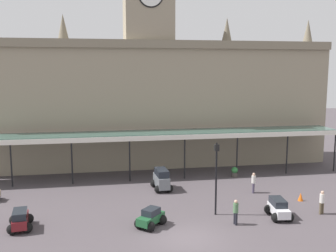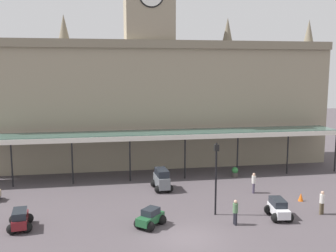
{
  "view_description": "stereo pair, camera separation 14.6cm",
  "coord_description": "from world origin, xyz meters",
  "px_view_note": "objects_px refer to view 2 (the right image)",
  "views": [
    {
      "loc": [
        -5.01,
        -21.63,
        10.03
      ],
      "look_at": [
        0.0,
        7.04,
        5.77
      ],
      "focal_mm": 41.66,
      "sensor_mm": 36.0,
      "label": 1
    },
    {
      "loc": [
        -4.87,
        -21.66,
        10.03
      ],
      "look_at": [
        0.0,
        7.04,
        5.77
      ],
      "focal_mm": 41.66,
      "sensor_mm": 36.0,
      "label": 2
    }
  ],
  "objects_px": {
    "car_green_sedan": "(150,219)",
    "pedestrian_beside_cars": "(254,182)",
    "car_maroon_estate": "(20,220)",
    "pedestrian_crossing_forecourt": "(322,202)",
    "traffic_cone": "(301,197)",
    "planter_forecourt_centre": "(235,172)",
    "car_grey_van": "(162,180)",
    "victorian_lamppost": "(216,171)",
    "pedestrian_near_entrance": "(235,211)",
    "car_white_estate": "(278,210)"
  },
  "relations": [
    {
      "from": "planter_forecourt_centre",
      "to": "pedestrian_crossing_forecourt",
      "type": "bearing_deg",
      "value": -74.54
    },
    {
      "from": "car_white_estate",
      "to": "pedestrian_near_entrance",
      "type": "relative_size",
      "value": 1.4
    },
    {
      "from": "car_maroon_estate",
      "to": "pedestrian_crossing_forecourt",
      "type": "relative_size",
      "value": 1.4
    },
    {
      "from": "pedestrian_near_entrance",
      "to": "planter_forecourt_centre",
      "type": "bearing_deg",
      "value": 70.78
    },
    {
      "from": "traffic_cone",
      "to": "car_maroon_estate",
      "type": "bearing_deg",
      "value": -174.65
    },
    {
      "from": "car_maroon_estate",
      "to": "pedestrian_near_entrance",
      "type": "distance_m",
      "value": 13.76
    },
    {
      "from": "pedestrian_beside_cars",
      "to": "traffic_cone",
      "type": "xyz_separation_m",
      "value": [
        2.83,
        -2.48,
        -0.6
      ]
    },
    {
      "from": "car_maroon_estate",
      "to": "pedestrian_beside_cars",
      "type": "relative_size",
      "value": 1.4
    },
    {
      "from": "car_grey_van",
      "to": "pedestrian_crossing_forecourt",
      "type": "relative_size",
      "value": 1.47
    },
    {
      "from": "pedestrian_beside_cars",
      "to": "victorian_lamppost",
      "type": "bearing_deg",
      "value": -137.2
    },
    {
      "from": "car_white_estate",
      "to": "pedestrian_near_entrance",
      "type": "distance_m",
      "value": 3.39
    },
    {
      "from": "car_maroon_estate",
      "to": "planter_forecourt_centre",
      "type": "xyz_separation_m",
      "value": [
        17.43,
        9.16,
        -0.07
      ]
    },
    {
      "from": "pedestrian_beside_cars",
      "to": "car_white_estate",
      "type": "bearing_deg",
      "value": -94.1
    },
    {
      "from": "victorian_lamppost",
      "to": "car_maroon_estate",
      "type": "bearing_deg",
      "value": -178.9
    },
    {
      "from": "car_maroon_estate",
      "to": "planter_forecourt_centre",
      "type": "bearing_deg",
      "value": 27.72
    },
    {
      "from": "victorian_lamppost",
      "to": "planter_forecourt_centre",
      "type": "bearing_deg",
      "value": 62.99
    },
    {
      "from": "pedestrian_crossing_forecourt",
      "to": "victorian_lamppost",
      "type": "xyz_separation_m",
      "value": [
        -7.33,
        1.17,
        2.25
      ]
    },
    {
      "from": "car_green_sedan",
      "to": "planter_forecourt_centre",
      "type": "distance_m",
      "value": 13.74
    },
    {
      "from": "pedestrian_beside_cars",
      "to": "traffic_cone",
      "type": "bearing_deg",
      "value": -41.3
    },
    {
      "from": "pedestrian_crossing_forecourt",
      "to": "planter_forecourt_centre",
      "type": "height_order",
      "value": "pedestrian_crossing_forecourt"
    },
    {
      "from": "car_grey_van",
      "to": "car_maroon_estate",
      "type": "xyz_separation_m",
      "value": [
        -10.07,
        -6.49,
        -0.24
      ]
    },
    {
      "from": "pedestrian_near_entrance",
      "to": "pedestrian_beside_cars",
      "type": "bearing_deg",
      "value": 58.61
    },
    {
      "from": "pedestrian_beside_cars",
      "to": "victorian_lamppost",
      "type": "distance_m",
      "value": 6.48
    },
    {
      "from": "car_green_sedan",
      "to": "pedestrian_crossing_forecourt",
      "type": "relative_size",
      "value": 1.34
    },
    {
      "from": "car_maroon_estate",
      "to": "victorian_lamppost",
      "type": "height_order",
      "value": "victorian_lamppost"
    },
    {
      "from": "pedestrian_beside_cars",
      "to": "pedestrian_crossing_forecourt",
      "type": "bearing_deg",
      "value": -61.53
    },
    {
      "from": "traffic_cone",
      "to": "planter_forecourt_centre",
      "type": "height_order",
      "value": "planter_forecourt_centre"
    },
    {
      "from": "pedestrian_near_entrance",
      "to": "traffic_cone",
      "type": "bearing_deg",
      "value": 28.67
    },
    {
      "from": "car_maroon_estate",
      "to": "pedestrian_crossing_forecourt",
      "type": "height_order",
      "value": "pedestrian_crossing_forecourt"
    },
    {
      "from": "car_white_estate",
      "to": "pedestrian_crossing_forecourt",
      "type": "distance_m",
      "value": 3.28
    },
    {
      "from": "car_green_sedan",
      "to": "car_maroon_estate",
      "type": "bearing_deg",
      "value": 172.97
    },
    {
      "from": "pedestrian_near_entrance",
      "to": "planter_forecourt_centre",
      "type": "distance_m",
      "value": 11.48
    },
    {
      "from": "traffic_cone",
      "to": "victorian_lamppost",
      "type": "bearing_deg",
      "value": -167.29
    },
    {
      "from": "pedestrian_crossing_forecourt",
      "to": "victorian_lamppost",
      "type": "relative_size",
      "value": 0.33
    },
    {
      "from": "car_white_estate",
      "to": "traffic_cone",
      "type": "bearing_deg",
      "value": 42.0
    },
    {
      "from": "car_white_estate",
      "to": "victorian_lamppost",
      "type": "relative_size",
      "value": 0.46
    },
    {
      "from": "car_grey_van",
      "to": "planter_forecourt_centre",
      "type": "bearing_deg",
      "value": 19.89
    },
    {
      "from": "car_maroon_estate",
      "to": "traffic_cone",
      "type": "height_order",
      "value": "car_maroon_estate"
    },
    {
      "from": "car_grey_van",
      "to": "car_white_estate",
      "type": "distance_m",
      "value": 10.18
    },
    {
      "from": "car_green_sedan",
      "to": "car_white_estate",
      "type": "bearing_deg",
      "value": 0.04
    },
    {
      "from": "car_grey_van",
      "to": "pedestrian_beside_cars",
      "type": "bearing_deg",
      "value": -16.24
    },
    {
      "from": "car_green_sedan",
      "to": "pedestrian_beside_cars",
      "type": "height_order",
      "value": "pedestrian_beside_cars"
    },
    {
      "from": "car_white_estate",
      "to": "car_green_sedan",
      "type": "distance_m",
      "value": 8.78
    },
    {
      "from": "pedestrian_crossing_forecourt",
      "to": "traffic_cone",
      "type": "xyz_separation_m",
      "value": [
        -0.04,
        2.81,
        -0.6
      ]
    },
    {
      "from": "car_grey_van",
      "to": "victorian_lamppost",
      "type": "bearing_deg",
      "value": -65.72
    },
    {
      "from": "car_grey_van",
      "to": "pedestrian_crossing_forecourt",
      "type": "xyz_separation_m",
      "value": [
        10.15,
        -7.41,
        0.1
      ]
    },
    {
      "from": "victorian_lamppost",
      "to": "planter_forecourt_centre",
      "type": "xyz_separation_m",
      "value": [
        4.54,
        8.91,
        -2.67
      ]
    },
    {
      "from": "car_green_sedan",
      "to": "pedestrian_beside_cars",
      "type": "relative_size",
      "value": 1.34
    },
    {
      "from": "car_grey_van",
      "to": "planter_forecourt_centre",
      "type": "xyz_separation_m",
      "value": [
        7.36,
        2.66,
        -0.32
      ]
    },
    {
      "from": "car_grey_van",
      "to": "victorian_lamppost",
      "type": "height_order",
      "value": "victorian_lamppost"
    }
  ]
}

